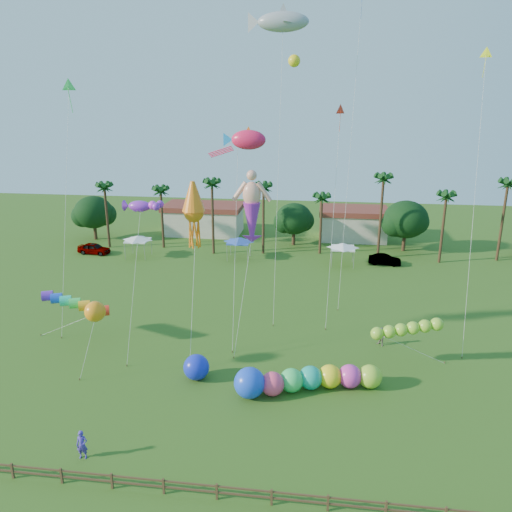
# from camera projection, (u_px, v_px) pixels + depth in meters

# --- Properties ---
(ground) EXTENTS (160.00, 160.00, 0.00)m
(ground) POSITION_uv_depth(u_px,v_px,m) (236.00, 430.00, 32.96)
(ground) COLOR #285116
(ground) RESTS_ON ground
(tree_line) EXTENTS (69.46, 8.91, 11.00)m
(tree_line) POSITION_uv_depth(u_px,v_px,m) (311.00, 219.00, 72.85)
(tree_line) COLOR #3A2819
(tree_line) RESTS_ON ground
(buildings_row) EXTENTS (35.00, 7.00, 4.00)m
(buildings_row) POSITION_uv_depth(u_px,v_px,m) (270.00, 223.00, 80.06)
(buildings_row) COLOR beige
(buildings_row) RESTS_ON ground
(tent_row) EXTENTS (31.00, 4.00, 0.60)m
(tent_row) POSITION_uv_depth(u_px,v_px,m) (238.00, 241.00, 67.28)
(tent_row) COLOR white
(tent_row) RESTS_ON ground
(fence) EXTENTS (36.12, 0.12, 1.00)m
(fence) POSITION_uv_depth(u_px,v_px,m) (217.00, 490.00, 27.11)
(fence) COLOR brown
(fence) RESTS_ON ground
(car_a) EXTENTS (4.77, 2.33, 1.57)m
(car_a) POSITION_uv_depth(u_px,v_px,m) (94.00, 248.00, 70.68)
(car_a) COLOR #4C4C54
(car_a) RESTS_ON ground
(car_b) EXTENTS (4.34, 1.93, 1.39)m
(car_b) POSITION_uv_depth(u_px,v_px,m) (385.00, 260.00, 66.02)
(car_b) COLOR #4C4C54
(car_b) RESTS_ON ground
(spectator_a) EXTENTS (0.73, 0.54, 1.86)m
(spectator_a) POSITION_uv_depth(u_px,v_px,m) (82.00, 445.00, 30.17)
(spectator_a) COLOR #4430AB
(spectator_a) RESTS_ON ground
(spectator_b) EXTENTS (1.03, 1.04, 1.69)m
(spectator_b) POSITION_uv_depth(u_px,v_px,m) (381.00, 337.00, 44.16)
(spectator_b) COLOR gray
(spectator_b) RESTS_ON ground
(caterpillar_inflatable) EXTENTS (11.19, 4.83, 2.30)m
(caterpillar_inflatable) POSITION_uv_depth(u_px,v_px,m) (303.00, 380.00, 37.16)
(caterpillar_inflatable) COLOR #FC4271
(caterpillar_inflatable) RESTS_ON ground
(blue_ball) EXTENTS (2.02, 2.02, 2.02)m
(blue_ball) POSITION_uv_depth(u_px,v_px,m) (196.00, 367.00, 38.80)
(blue_ball) COLOR #1728D3
(blue_ball) RESTS_ON ground
(rainbow_tube) EXTENTS (8.56, 2.32, 3.74)m
(rainbow_tube) POSITION_uv_depth(u_px,v_px,m) (85.00, 310.00, 43.81)
(rainbow_tube) COLOR red
(rainbow_tube) RESTS_ON ground
(green_worm) EXTENTS (8.67, 3.27, 3.57)m
(green_worm) POSITION_uv_depth(u_px,v_px,m) (377.00, 334.00, 40.10)
(green_worm) COLOR #90CF2E
(green_worm) RESTS_ON ground
(orange_ball_kite) EXTENTS (2.25, 1.94, 6.25)m
(orange_ball_kite) POSITION_uv_depth(u_px,v_px,m) (95.00, 312.00, 38.06)
(orange_ball_kite) COLOR orange
(orange_ball_kite) RESTS_ON ground
(merman_kite) EXTENTS (2.63, 4.60, 14.86)m
(merman_kite) POSITION_uv_depth(u_px,v_px,m) (252.00, 212.00, 41.90)
(merman_kite) COLOR #F09F88
(merman_kite) RESTS_ON ground
(fish_kite) EXTENTS (4.66, 6.41, 18.56)m
(fish_kite) POSITION_uv_depth(u_px,v_px,m) (249.00, 140.00, 42.79)
(fish_kite) COLOR #EF1A4B
(fish_kite) RESTS_ON ground
(shark_kite) EXTENTS (6.64, 7.65, 28.77)m
(shark_kite) POSITION_uv_depth(u_px,v_px,m) (283.00, 22.00, 45.04)
(shark_kite) COLOR #90969D
(shark_kite) RESTS_ON ground
(squid_kite) EXTENTS (2.22, 6.00, 14.71)m
(squid_kite) POSITION_uv_depth(u_px,v_px,m) (194.00, 212.00, 41.23)
(squid_kite) COLOR orange
(squid_kite) RESTS_ON ground
(lobster_kite) EXTENTS (3.72, 5.14, 13.29)m
(lobster_kite) POSITION_uv_depth(u_px,v_px,m) (140.00, 206.00, 40.50)
(lobster_kite) COLOR purple
(lobster_kite) RESTS_ON ground
(delta_kite_red) EXTENTS (1.07, 4.00, 20.57)m
(delta_kite_red) POSITION_uv_depth(u_px,v_px,m) (340.00, 115.00, 44.81)
(delta_kite_red) COLOR red
(delta_kite_red) RESTS_ON ground
(delta_kite_yellow) EXTENTS (1.09, 5.00, 24.91)m
(delta_kite_yellow) POSITION_uv_depth(u_px,v_px,m) (485.00, 63.00, 39.39)
(delta_kite_yellow) COLOR #E5F719
(delta_kite_yellow) RESTS_ON ground
(delta_kite_green) EXTENTS (1.76, 4.79, 22.71)m
(delta_kite_green) POSITION_uv_depth(u_px,v_px,m) (69.00, 90.00, 43.22)
(delta_kite_green) COLOR #37EB5E
(delta_kite_green) RESTS_ON ground
(delta_kite_blue) EXTENTS (1.54, 5.28, 30.98)m
(delta_kite_blue) POSITION_uv_depth(u_px,v_px,m) (361.00, 4.00, 47.29)
(delta_kite_blue) COLOR blue
(delta_kite_blue) RESTS_ON ground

